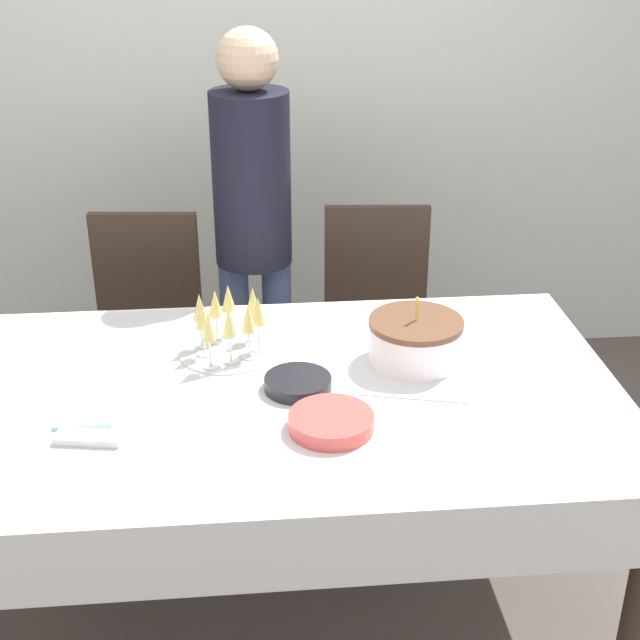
# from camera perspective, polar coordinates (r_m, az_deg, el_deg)

# --- Properties ---
(ground_plane) EXTENTS (12.00, 12.00, 0.00)m
(ground_plane) POSITION_cam_1_polar(r_m,az_deg,el_deg) (2.96, -2.93, -17.36)
(ground_plane) COLOR #564C47
(wall_back) EXTENTS (8.00, 0.05, 2.70)m
(wall_back) POSITION_cam_1_polar(r_m,az_deg,el_deg) (3.91, -4.57, 15.86)
(wall_back) COLOR silver
(wall_back) RESTS_ON ground_plane
(dining_table) EXTENTS (1.98, 1.14, 0.76)m
(dining_table) POSITION_cam_1_polar(r_m,az_deg,el_deg) (2.55, -3.27, -6.43)
(dining_table) COLOR white
(dining_table) RESTS_ON ground_plane
(dining_chair_far_left) EXTENTS (0.46, 0.46, 0.95)m
(dining_chair_far_left) POSITION_cam_1_polar(r_m,az_deg,el_deg) (3.42, -11.07, -0.73)
(dining_chair_far_left) COLOR #38281E
(dining_chair_far_left) RESTS_ON ground_plane
(dining_chair_far_right) EXTENTS (0.45, 0.45, 0.95)m
(dining_chair_far_right) POSITION_cam_1_polar(r_m,az_deg,el_deg) (3.43, 3.65, -0.14)
(dining_chair_far_right) COLOR #38281E
(dining_chair_far_right) RESTS_ON ground_plane
(birthday_cake) EXTENTS (0.28, 0.28, 0.21)m
(birthday_cake) POSITION_cam_1_polar(r_m,az_deg,el_deg) (2.63, 6.11, -1.28)
(birthday_cake) COLOR white
(birthday_cake) RESTS_ON dining_table
(champagne_tray) EXTENTS (0.29, 0.29, 0.18)m
(champagne_tray) POSITION_cam_1_polar(r_m,az_deg,el_deg) (2.66, -5.96, -0.17)
(champagne_tray) COLOR silver
(champagne_tray) RESTS_ON dining_table
(plate_stack_main) EXTENTS (0.22, 0.22, 0.04)m
(plate_stack_main) POSITION_cam_1_polar(r_m,az_deg,el_deg) (2.31, 0.72, -6.54)
(plate_stack_main) COLOR #CC4C47
(plate_stack_main) RESTS_ON dining_table
(plate_stack_dessert) EXTENTS (0.19, 0.19, 0.03)m
(plate_stack_dessert) POSITION_cam_1_polar(r_m,az_deg,el_deg) (2.49, -1.43, -4.04)
(plate_stack_dessert) COLOR black
(plate_stack_dessert) RESTS_ON dining_table
(cake_knife) EXTENTS (0.30, 0.09, 0.00)m
(cake_knife) POSITION_cam_1_polar(r_m,az_deg,el_deg) (2.47, 6.03, -4.95)
(cake_knife) COLOR silver
(cake_knife) RESTS_ON dining_table
(fork_pile) EXTENTS (0.18, 0.09, 0.02)m
(fork_pile) POSITION_cam_1_polar(r_m,az_deg,el_deg) (2.35, -14.57, -7.30)
(fork_pile) COLOR silver
(fork_pile) RESTS_ON dining_table
(napkin_pile) EXTENTS (0.15, 0.15, 0.01)m
(napkin_pile) POSITION_cam_1_polar(r_m,az_deg,el_deg) (2.46, -14.74, -5.76)
(napkin_pile) COLOR #8CC6E0
(napkin_pile) RESTS_ON dining_table
(person_standing) EXTENTS (0.28, 0.28, 1.62)m
(person_standing) POSITION_cam_1_polar(r_m,az_deg,el_deg) (3.25, -4.33, 6.93)
(person_standing) COLOR #3F4C72
(person_standing) RESTS_ON ground_plane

